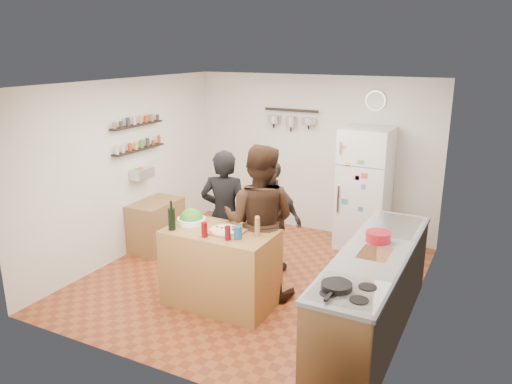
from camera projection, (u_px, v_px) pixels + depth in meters
The scene contains 26 objects.
room_shell at pixel (266, 179), 6.50m from camera, with size 4.20×4.20×4.20m.
prep_island at pixel (221, 267), 5.77m from camera, with size 1.25×0.72×0.91m, color olive.
pizza_board at pixel (225, 231), 5.58m from camera, with size 0.42×0.34×0.02m, color brown.
pizza at pixel (225, 230), 5.58m from camera, with size 0.34×0.34×0.02m, color beige.
salad_bowl at pixel (191, 221), 5.85m from camera, with size 0.33×0.33×0.07m, color white.
wine_bottle at pixel (172, 219), 5.63m from camera, with size 0.08×0.08×0.25m, color black.
wine_glass_near at pixel (204, 230), 5.43m from camera, with size 0.07×0.07×0.17m, color #580709.
wine_glass_far at pixel (228, 233), 5.35m from camera, with size 0.06×0.06×0.16m, color #530714.
pepper_mill at pixel (257, 228), 5.46m from camera, with size 0.06×0.06×0.19m, color #9E6742.
salt_canister at pixel (238, 233), 5.38m from camera, with size 0.09×0.09×0.14m, color navy.
person_left at pixel (225, 216), 6.32m from camera, with size 0.62×0.41×1.70m, color black.
person_center at pixel (259, 222), 5.88m from camera, with size 0.90×0.70×1.85m, color black.
person_back at pixel (272, 217), 6.54m from camera, with size 0.89×0.37×1.51m, color #312E2C.
counter_run at pixel (373, 293), 5.18m from camera, with size 0.63×2.63×0.90m, color #9E7042.
stove_top at pixel (348, 292), 4.23m from camera, with size 0.60×0.62×0.02m, color white.
skillet at pixel (337, 286), 4.25m from camera, with size 0.27×0.27×0.05m, color black.
sink at pixel (394, 226), 5.77m from camera, with size 0.50×0.80×0.03m, color silver.
cutting_board at pixel (375, 254), 5.00m from camera, with size 0.30×0.40×0.02m, color brown.
red_bowl at pixel (378, 237), 5.28m from camera, with size 0.26×0.26×0.11m, color #AE1320.
fridge at pixel (364, 189), 7.34m from camera, with size 0.70×0.68×1.80m, color white.
wall_clock at pixel (376, 101), 7.27m from camera, with size 0.30×0.30×0.03m, color silver.
spice_shelf_lower at pixel (139, 149), 7.11m from camera, with size 0.12×1.00×0.03m, color black.
spice_shelf_upper at pixel (137, 125), 7.01m from camera, with size 0.12×1.00×0.03m, color black.
produce_basket at pixel (142, 173), 7.19m from camera, with size 0.18×0.35×0.14m, color silver.
side_table at pixel (156, 225), 7.39m from camera, with size 0.50×0.80×0.73m, color #9E7242.
pot_rack at pixel (291, 110), 7.83m from camera, with size 0.90×0.04×0.04m, color black.
Camera 1 is at (2.74, -5.26, 2.91)m, focal length 35.00 mm.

